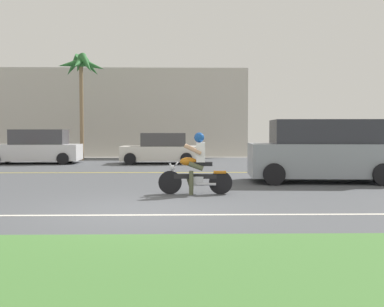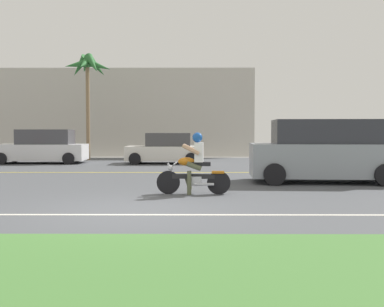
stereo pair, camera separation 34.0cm
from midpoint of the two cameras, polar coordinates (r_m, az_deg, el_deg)
ground at (r=11.84m, az=-4.80°, el=-4.84°), size 56.00×30.00×0.04m
grass_median at (r=4.94m, az=-12.44°, el=-15.19°), size 56.00×3.80×0.06m
lane_line_near at (r=8.51m, az=-6.86°, el=-7.70°), size 50.40×0.12×0.01m
lane_line_far at (r=17.07m, az=-3.22°, el=-2.41°), size 50.40×0.12×0.01m
motorcyclist at (r=11.13m, az=1.14°, el=-1.86°), size 1.83×0.60×1.53m
suv_nearby at (r=14.35m, az=17.00°, el=0.19°), size 4.59×2.29×1.91m
parked_car_0 at (r=23.18m, az=-18.04°, el=0.72°), size 4.43×2.15×1.65m
parked_car_1 at (r=21.93m, az=-2.94°, el=0.55°), size 3.66×1.97×1.48m
palm_tree_0 at (r=25.23m, az=-12.68°, el=10.33°), size 2.52×2.59×5.73m
building_far at (r=30.05m, az=-8.38°, el=5.01°), size 16.77×4.00×5.45m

